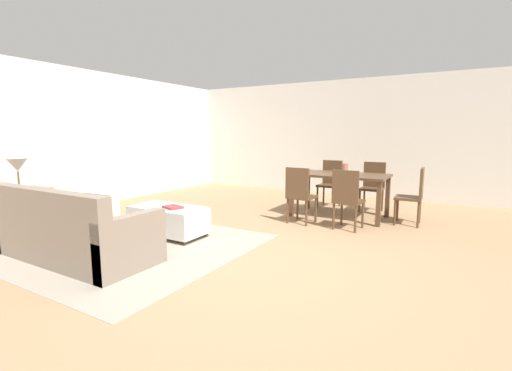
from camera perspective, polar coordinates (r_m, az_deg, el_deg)
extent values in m
plane|color=#9E7A56|center=(4.21, -0.63, -11.80)|extent=(10.80, 10.80, 0.00)
cube|color=silver|center=(8.64, 16.78, 7.30)|extent=(9.00, 0.12, 2.70)
cube|color=silver|center=(7.61, -29.15, 6.52)|extent=(0.12, 11.00, 2.70)
cube|color=gray|center=(5.00, -19.87, -8.98)|extent=(3.00, 2.80, 0.01)
cube|color=gray|center=(4.73, -26.78, -7.80)|extent=(2.03, 0.85, 0.42)
cube|color=gray|center=(4.46, -30.86, -3.33)|extent=(2.03, 0.16, 0.44)
cube|color=gray|center=(5.50, -32.25, -4.94)|extent=(0.14, 0.85, 0.62)
cube|color=gray|center=(3.96, -19.31, -8.87)|extent=(0.14, 0.85, 0.62)
cube|color=gray|center=(5.11, -31.36, -2.30)|extent=(0.40, 0.15, 0.40)
cube|color=silver|center=(4.76, -29.24, -3.02)|extent=(0.37, 0.12, 0.37)
cube|color=gray|center=(4.43, -26.76, -3.80)|extent=(0.34, 0.10, 0.34)
cube|color=silver|center=(4.12, -23.36, -3.89)|extent=(0.42, 0.14, 0.42)
cube|color=silver|center=(5.23, -13.90, -5.29)|extent=(1.09, 0.55, 0.36)
cylinder|color=#513823|center=(5.77, -15.81, -6.24)|extent=(0.05, 0.05, 0.06)
cylinder|color=#513823|center=(5.13, -8.01, -7.84)|extent=(0.05, 0.05, 0.06)
cylinder|color=#513823|center=(5.48, -19.24, -7.17)|extent=(0.05, 0.05, 0.06)
cylinder|color=#513823|center=(4.79, -11.40, -9.07)|extent=(0.05, 0.05, 0.06)
cube|color=olive|center=(5.81, -33.64, -1.67)|extent=(0.40, 0.40, 0.03)
cylinder|color=olive|center=(6.08, -32.69, -4.07)|extent=(0.04, 0.04, 0.57)
cylinder|color=olive|center=(5.78, -31.15, -4.52)|extent=(0.04, 0.04, 0.57)
cylinder|color=olive|center=(5.94, -35.61, -4.57)|extent=(0.04, 0.04, 0.57)
cylinder|color=olive|center=(5.64, -34.18, -5.07)|extent=(0.04, 0.04, 0.57)
cylinder|color=brown|center=(5.80, -33.66, -1.40)|extent=(0.16, 0.16, 0.02)
cylinder|color=brown|center=(5.78, -33.80, 0.29)|extent=(0.02, 0.02, 0.32)
cone|color=silver|center=(5.76, -34.00, 2.75)|extent=(0.26, 0.26, 0.18)
cube|color=#513823|center=(6.35, 13.34, 1.67)|extent=(1.61, 0.87, 0.04)
cube|color=#513823|center=(7.00, 8.31, -0.73)|extent=(0.07, 0.07, 0.72)
cube|color=#513823|center=(6.60, 20.39, -1.72)|extent=(0.07, 0.07, 0.72)
cube|color=#513823|center=(6.31, 5.74, -1.66)|extent=(0.07, 0.07, 0.72)
cube|color=#513823|center=(5.87, 19.11, -2.85)|extent=(0.07, 0.07, 0.72)
cube|color=#513823|center=(5.84, 7.41, -1.81)|extent=(0.43, 0.43, 0.04)
cube|color=#513823|center=(5.64, 6.61, 0.47)|extent=(0.40, 0.07, 0.47)
cylinder|color=#513823|center=(6.11, 6.69, -3.50)|extent=(0.04, 0.04, 0.41)
cylinder|color=#513823|center=(5.96, 9.58, -3.86)|extent=(0.04, 0.04, 0.41)
cylinder|color=#513823|center=(5.81, 5.10, -4.08)|extent=(0.04, 0.04, 0.41)
cylinder|color=#513823|center=(5.66, 8.10, -4.47)|extent=(0.04, 0.04, 0.41)
cube|color=#513823|center=(5.59, 14.69, -2.46)|extent=(0.43, 0.43, 0.04)
cube|color=#513823|center=(5.39, 14.14, -0.10)|extent=(0.40, 0.07, 0.47)
cylinder|color=#513823|center=(5.85, 13.60, -4.20)|extent=(0.04, 0.04, 0.41)
cylinder|color=#513823|center=(5.75, 16.78, -4.55)|extent=(0.04, 0.04, 0.41)
cylinder|color=#513823|center=(5.54, 12.35, -4.86)|extent=(0.04, 0.04, 0.41)
cylinder|color=#513823|center=(5.43, 15.69, -5.25)|extent=(0.04, 0.04, 0.41)
cube|color=#513823|center=(7.20, 11.63, 0.00)|extent=(0.41, 0.41, 0.04)
cube|color=#513823|center=(7.34, 12.18, 2.14)|extent=(0.40, 0.05, 0.47)
cylinder|color=#513823|center=(7.02, 12.40, -2.10)|extent=(0.04, 0.04, 0.41)
cylinder|color=#513823|center=(7.14, 9.83, -1.85)|extent=(0.04, 0.04, 0.41)
cylinder|color=#513823|center=(7.34, 13.29, -1.68)|extent=(0.04, 0.04, 0.41)
cylinder|color=#513823|center=(7.45, 10.81, -1.46)|extent=(0.04, 0.04, 0.41)
cube|color=#513823|center=(6.96, 18.08, -0.53)|extent=(0.40, 0.40, 0.04)
cube|color=#513823|center=(7.10, 18.50, 1.70)|extent=(0.40, 0.04, 0.47)
cylinder|color=#513823|center=(6.80, 19.08, -2.70)|extent=(0.04, 0.04, 0.41)
cylinder|color=#513823|center=(6.87, 16.30, -2.46)|extent=(0.04, 0.04, 0.41)
cylinder|color=#513823|center=(7.13, 19.64, -2.24)|extent=(0.04, 0.04, 0.41)
cylinder|color=#513823|center=(7.20, 16.98, -2.01)|extent=(0.04, 0.04, 0.41)
cube|color=#513823|center=(6.18, 23.27, -1.86)|extent=(0.41, 0.41, 0.04)
cube|color=#513823|center=(6.14, 25.08, 0.37)|extent=(0.05, 0.40, 0.47)
cylinder|color=#513823|center=(6.07, 21.41, -4.09)|extent=(0.04, 0.04, 0.41)
cylinder|color=#513823|center=(6.41, 21.78, -3.49)|extent=(0.04, 0.04, 0.41)
cylinder|color=#513823|center=(6.05, 24.62, -4.33)|extent=(0.04, 0.04, 0.41)
cylinder|color=#513823|center=(6.38, 24.81, -3.71)|extent=(0.04, 0.04, 0.41)
cylinder|color=#B26659|center=(6.30, 14.13, 2.62)|extent=(0.10, 0.10, 0.18)
cube|color=maroon|center=(5.06, -13.23, -3.41)|extent=(0.30, 0.26, 0.03)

